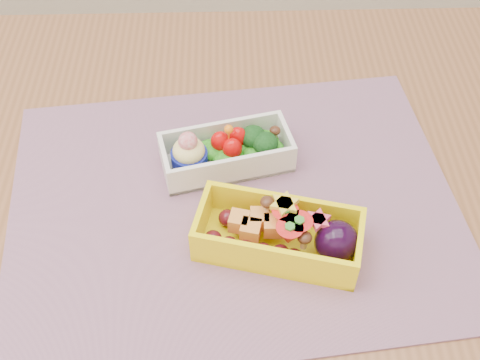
{
  "coord_description": "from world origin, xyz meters",
  "views": [
    {
      "loc": [
        0.01,
        -0.45,
        1.31
      ],
      "look_at": [
        0.03,
        0.0,
        0.79
      ],
      "focal_mm": 45.2,
      "sensor_mm": 36.0,
      "label": 1
    }
  ],
  "objects_px": {
    "bento_yellow": "(282,234)",
    "bento_white": "(226,152)",
    "placemat": "(234,204)",
    "table": "(220,250)"
  },
  "relations": [
    {
      "from": "bento_yellow",
      "to": "table",
      "type": "bearing_deg",
      "value": 150.27
    },
    {
      "from": "bento_yellow",
      "to": "bento_white",
      "type": "bearing_deg",
      "value": 129.19
    },
    {
      "from": "placemat",
      "to": "bento_yellow",
      "type": "bearing_deg",
      "value": -51.56
    },
    {
      "from": "placemat",
      "to": "table",
      "type": "bearing_deg",
      "value": 168.92
    },
    {
      "from": "table",
      "to": "bento_white",
      "type": "distance_m",
      "value": 0.14
    },
    {
      "from": "bento_white",
      "to": "bento_yellow",
      "type": "height_order",
      "value": "bento_white"
    },
    {
      "from": "placemat",
      "to": "bento_white",
      "type": "relative_size",
      "value": 3.09
    },
    {
      "from": "bento_white",
      "to": "placemat",
      "type": "bearing_deg",
      "value": -95.76
    },
    {
      "from": "bento_white",
      "to": "table",
      "type": "bearing_deg",
      "value": -113.49
    },
    {
      "from": "bento_white",
      "to": "bento_yellow",
      "type": "bearing_deg",
      "value": -78.28
    }
  ]
}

